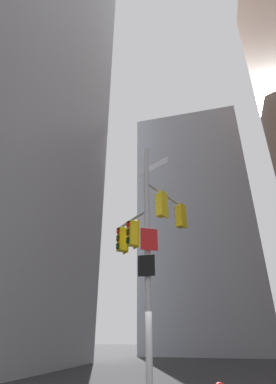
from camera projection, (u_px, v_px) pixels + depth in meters
The scene contains 3 objects.
building_tower_left at pixel (3, 57), 27.19m from camera, with size 15.95×15.95×51.35m, color #9399A3.
building_mid_block at pixel (197, 230), 37.31m from camera, with size 12.92×12.92×28.44m, color #9399A3.
signal_pole_assembly at pixel (149, 234), 11.29m from camera, with size 3.02×3.07×8.97m.
Camera 1 is at (2.15, -9.81, 1.81)m, focal length 26.54 mm.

